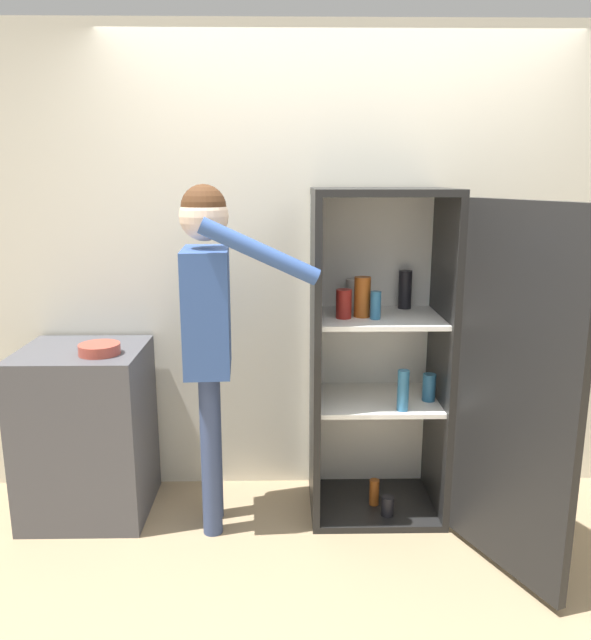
{
  "coord_description": "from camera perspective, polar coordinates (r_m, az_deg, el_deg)",
  "views": [
    {
      "loc": [
        -0.29,
        -2.44,
        1.77
      ],
      "look_at": [
        -0.24,
        0.65,
        1.05
      ],
      "focal_mm": 35.0,
      "sensor_mm": 36.0,
      "label": 1
    }
  ],
  "objects": [
    {
      "name": "person",
      "position": [
        3.02,
        -7.93,
        0.79
      ],
      "size": [
        0.66,
        0.51,
        1.73
      ],
      "color": "#384770",
      "rests_on": "ground_plane"
    },
    {
      "name": "bowl",
      "position": [
        3.25,
        -17.49,
        -2.55
      ],
      "size": [
        0.2,
        0.2,
        0.05
      ],
      "color": "#B24738",
      "rests_on": "counter"
    },
    {
      "name": "refrigerator",
      "position": [
        3.2,
        10.08,
        -3.73
      ],
      "size": [
        1.01,
        1.18,
        1.71
      ],
      "color": "black",
      "rests_on": "ground_plane"
    },
    {
      "name": "ground_plane",
      "position": [
        3.03,
        5.17,
        -22.7
      ],
      "size": [
        12.0,
        12.0,
        0.0
      ],
      "primitive_type": "plane",
      "color": "tan"
    },
    {
      "name": "counter",
      "position": [
        3.52,
        -18.53,
        -9.65
      ],
      "size": [
        0.63,
        0.57,
        0.9
      ],
      "color": "#4C4C51",
      "rests_on": "ground_plane"
    },
    {
      "name": "wall_back",
      "position": [
        3.47,
        3.89,
        4.84
      ],
      "size": [
        7.0,
        0.06,
        2.55
      ],
      "color": "silver",
      "rests_on": "ground_plane"
    }
  ]
}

